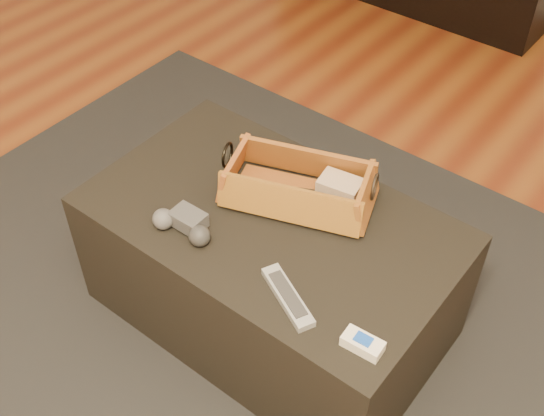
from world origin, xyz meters
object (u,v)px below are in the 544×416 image
Objects in this scene: tv_remote at (289,195)px; wicker_basket at (298,187)px; ottoman at (271,268)px; cream_gadget at (363,343)px; silver_remote at (288,296)px; game_controller at (184,224)px.

tv_remote is 0.03m from wicker_basket.
ottoman is 0.52m from cream_gadget.
ottoman is 2.22× the size of wicker_basket.
silver_remote is at bearing 178.27° from cream_gadget.
tv_remote is 0.48× the size of wicker_basket.
tv_remote is 0.30m from game_controller.
wicker_basket is at bearing 143.12° from cream_gadget.
cream_gadget is (0.56, -0.02, -0.01)m from game_controller.
cream_gadget is at bearing -1.73° from silver_remote.
ottoman is 0.33m from game_controller.
wicker_basket is 2.28× the size of silver_remote.
game_controller is at bearing -145.01° from tv_remote.
game_controller is 0.35m from silver_remote.
game_controller is 0.90× the size of silver_remote.
silver_remote is at bearing -43.66° from ottoman.
silver_remote is at bearing -57.60° from wicker_basket.
ottoman is at bearing -118.37° from tv_remote.
tv_remote is at bearing 60.55° from game_controller.
tv_remote is 0.34m from silver_remote.
ottoman is 0.28m from wicker_basket.
wicker_basket reaches higher than cream_gadget.
tv_remote is 1.20× the size of game_controller.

